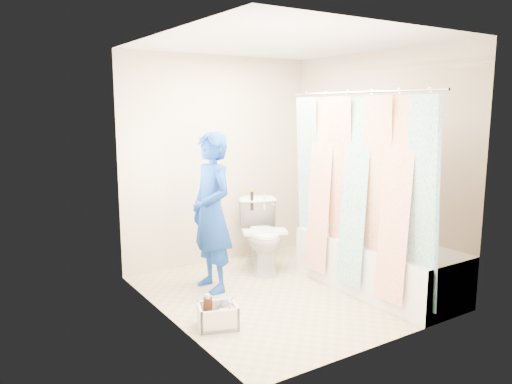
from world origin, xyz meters
TOP-DOWN VIEW (x-y plane):
  - floor at (0.00, 0.00)m, footprint 2.60×2.60m
  - ceiling at (0.00, 0.00)m, footprint 2.40×2.60m
  - wall_back at (0.00, 1.30)m, footprint 2.40×0.02m
  - wall_front at (0.00, -1.30)m, footprint 2.40×0.02m
  - wall_left at (-1.20, 0.00)m, footprint 0.02×2.60m
  - wall_right at (1.20, 0.00)m, footprint 0.02×2.60m
  - bathtub at (0.85, -0.43)m, footprint 0.70×1.75m
  - curtain_rod at (0.52, -0.43)m, footprint 0.02×1.90m
  - shower_curtain at (0.52, -0.43)m, footprint 0.06×1.75m
  - toilet at (0.24, 0.75)m, footprint 0.70×0.88m
  - tank_lid at (0.19, 0.63)m, footprint 0.52×0.38m
  - tank_internals at (0.28, 0.96)m, footprint 0.18×0.10m
  - plumber at (-0.54, 0.48)m, footprint 0.38×0.58m
  - cleaning_caddy at (-0.92, -0.34)m, footprint 0.39×0.35m

SIDE VIEW (x-z plane):
  - floor at x=0.00m, z-range 0.00..0.00m
  - cleaning_caddy at x=-0.92m, z-range -0.03..0.21m
  - bathtub at x=0.85m, z-range 0.02..0.52m
  - toilet at x=0.24m, z-range 0.00..0.78m
  - tank_lid at x=0.19m, z-range 0.44..0.48m
  - tank_internals at x=0.28m, z-range 0.64..0.90m
  - plumber at x=-0.54m, z-range 0.00..1.58m
  - shower_curtain at x=0.52m, z-range 0.12..1.92m
  - wall_back at x=0.00m, z-range 0.00..2.40m
  - wall_front at x=0.00m, z-range 0.00..2.40m
  - wall_left at x=-1.20m, z-range 0.00..2.40m
  - wall_right at x=1.20m, z-range 0.00..2.40m
  - curtain_rod at x=0.52m, z-range 1.94..1.96m
  - ceiling at x=0.00m, z-range 2.39..2.41m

